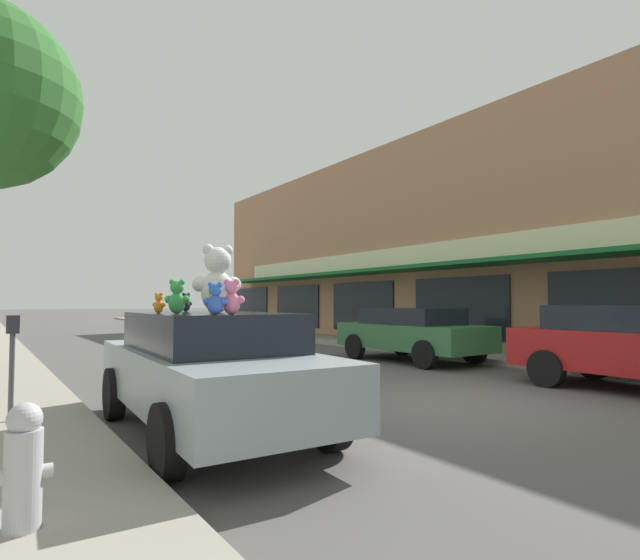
{
  "coord_description": "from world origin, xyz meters",
  "views": [
    {
      "loc": [
        -5.95,
        -5.45,
        1.56
      ],
      "look_at": [
        -1.45,
        1.14,
        1.92
      ],
      "focal_mm": 28.0,
      "sensor_mm": 36.0,
      "label": 1
    }
  ],
  "objects_px": {
    "plush_art_car": "(209,368)",
    "parking_meter": "(12,353)",
    "teddy_bear_yellow": "(213,301)",
    "teddy_bear_blue": "(215,299)",
    "parked_car_far_center": "(412,332)",
    "teddy_bear_red": "(215,304)",
    "teddy_bear_green": "(177,297)",
    "teddy_bear_black": "(186,302)",
    "fire_hydrant": "(24,466)",
    "teddy_bear_orange": "(159,303)",
    "teddy_bear_giant": "(217,280)",
    "teddy_bear_cream": "(232,303)",
    "teddy_bear_pink": "(232,297)"
  },
  "relations": [
    {
      "from": "plush_art_car",
      "to": "parking_meter",
      "type": "xyz_separation_m",
      "value": [
        -1.96,
        1.38,
        0.17
      ]
    },
    {
      "from": "plush_art_car",
      "to": "teddy_bear_yellow",
      "type": "xyz_separation_m",
      "value": [
        -0.21,
        -0.61,
        0.8
      ]
    },
    {
      "from": "teddy_bear_blue",
      "to": "parked_car_far_center",
      "type": "bearing_deg",
      "value": -111.08
    },
    {
      "from": "teddy_bear_yellow",
      "to": "plush_art_car",
      "type": "bearing_deg",
      "value": -130.23
    },
    {
      "from": "teddy_bear_red",
      "to": "teddy_bear_green",
      "type": "relative_size",
      "value": 0.57
    },
    {
      "from": "teddy_bear_black",
      "to": "teddy_bear_green",
      "type": "relative_size",
      "value": 0.69
    },
    {
      "from": "teddy_bear_green",
      "to": "fire_hydrant",
      "type": "height_order",
      "value": "teddy_bear_green"
    },
    {
      "from": "plush_art_car",
      "to": "teddy_bear_orange",
      "type": "distance_m",
      "value": 0.97
    },
    {
      "from": "teddy_bear_giant",
      "to": "parked_car_far_center",
      "type": "relative_size",
      "value": 0.2
    },
    {
      "from": "parking_meter",
      "to": "teddy_bear_giant",
      "type": "bearing_deg",
      "value": -32.96
    },
    {
      "from": "teddy_bear_black",
      "to": "teddy_bear_cream",
      "type": "height_order",
      "value": "teddy_bear_black"
    },
    {
      "from": "teddy_bear_green",
      "to": "parking_meter",
      "type": "distance_m",
      "value": 2.33
    },
    {
      "from": "plush_art_car",
      "to": "teddy_bear_giant",
      "type": "relative_size",
      "value": 5.31
    },
    {
      "from": "teddy_bear_yellow",
      "to": "teddy_bear_blue",
      "type": "bearing_deg",
      "value": 48.43
    },
    {
      "from": "teddy_bear_yellow",
      "to": "fire_hydrant",
      "type": "distance_m",
      "value": 2.55
    },
    {
      "from": "teddy_bear_giant",
      "to": "parking_meter",
      "type": "bearing_deg",
      "value": -23.37
    },
    {
      "from": "teddy_bear_pink",
      "to": "teddy_bear_red",
      "type": "bearing_deg",
      "value": -64.94
    },
    {
      "from": "teddy_bear_cream",
      "to": "parking_meter",
      "type": "distance_m",
      "value": 2.83
    },
    {
      "from": "teddy_bear_giant",
      "to": "teddy_bear_red",
      "type": "height_order",
      "value": "teddy_bear_giant"
    },
    {
      "from": "teddy_bear_black",
      "to": "teddy_bear_green",
      "type": "bearing_deg",
      "value": 62.45
    },
    {
      "from": "parking_meter",
      "to": "teddy_bear_blue",
      "type": "bearing_deg",
      "value": -57.33
    },
    {
      "from": "teddy_bear_red",
      "to": "teddy_bear_giant",
      "type": "bearing_deg",
      "value": 120.85
    },
    {
      "from": "plush_art_car",
      "to": "teddy_bear_green",
      "type": "distance_m",
      "value": 1.04
    },
    {
      "from": "teddy_bear_red",
      "to": "parking_meter",
      "type": "relative_size",
      "value": 0.17
    },
    {
      "from": "teddy_bear_blue",
      "to": "teddy_bear_pink",
      "type": "height_order",
      "value": "teddy_bear_pink"
    },
    {
      "from": "plush_art_car",
      "to": "teddy_bear_giant",
      "type": "xyz_separation_m",
      "value": [
        0.11,
        0.04,
        1.06
      ]
    },
    {
      "from": "teddy_bear_pink",
      "to": "parked_car_far_center",
      "type": "distance_m",
      "value": 8.99
    },
    {
      "from": "teddy_bear_blue",
      "to": "parking_meter",
      "type": "bearing_deg",
      "value": -21.62
    },
    {
      "from": "teddy_bear_black",
      "to": "teddy_bear_blue",
      "type": "distance_m",
      "value": 2.19
    },
    {
      "from": "teddy_bear_orange",
      "to": "teddy_bear_cream",
      "type": "relative_size",
      "value": 0.98
    },
    {
      "from": "teddy_bear_blue",
      "to": "fire_hydrant",
      "type": "relative_size",
      "value": 0.41
    },
    {
      "from": "teddy_bear_giant",
      "to": "teddy_bear_green",
      "type": "bearing_deg",
      "value": 39.66
    },
    {
      "from": "teddy_bear_blue",
      "to": "teddy_bear_orange",
      "type": "relative_size",
      "value": 1.35
    },
    {
      "from": "teddy_bear_blue",
      "to": "teddy_bear_pink",
      "type": "xyz_separation_m",
      "value": [
        0.18,
        0.02,
        0.02
      ]
    },
    {
      "from": "teddy_bear_blue",
      "to": "teddy_bear_black",
      "type": "bearing_deg",
      "value": -66.2
    },
    {
      "from": "teddy_bear_orange",
      "to": "fire_hydrant",
      "type": "height_order",
      "value": "teddy_bear_orange"
    },
    {
      "from": "teddy_bear_blue",
      "to": "teddy_bear_green",
      "type": "distance_m",
      "value": 0.77
    },
    {
      "from": "teddy_bear_cream",
      "to": "teddy_bear_green",
      "type": "bearing_deg",
      "value": -72.67
    },
    {
      "from": "teddy_bear_red",
      "to": "teddy_bear_blue",
      "type": "distance_m",
      "value": 1.9
    },
    {
      "from": "teddy_bear_giant",
      "to": "parking_meter",
      "type": "relative_size",
      "value": 0.66
    },
    {
      "from": "teddy_bear_green",
      "to": "teddy_bear_red",
      "type": "bearing_deg",
      "value": -98.19
    },
    {
      "from": "teddy_bear_yellow",
      "to": "teddy_bear_green",
      "type": "bearing_deg",
      "value": -65.15
    },
    {
      "from": "teddy_bear_cream",
      "to": "teddy_bear_giant",
      "type": "bearing_deg",
      "value": -149.6
    },
    {
      "from": "teddy_bear_yellow",
      "to": "teddy_bear_green",
      "type": "xyz_separation_m",
      "value": [
        -0.3,
        0.29,
        0.04
      ]
    },
    {
      "from": "teddy_bear_giant",
      "to": "teddy_bear_yellow",
      "type": "relative_size",
      "value": 2.8
    },
    {
      "from": "teddy_bear_red",
      "to": "teddy_bear_pink",
      "type": "distance_m",
      "value": 1.82
    },
    {
      "from": "teddy_bear_pink",
      "to": "parking_meter",
      "type": "bearing_deg",
      "value": -11.87
    },
    {
      "from": "teddy_bear_black",
      "to": "teddy_bear_red",
      "type": "height_order",
      "value": "teddy_bear_black"
    },
    {
      "from": "plush_art_car",
      "to": "parked_car_far_center",
      "type": "relative_size",
      "value": 1.05
    },
    {
      "from": "teddy_bear_yellow",
      "to": "parking_meter",
      "type": "relative_size",
      "value": 0.24
    }
  ]
}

